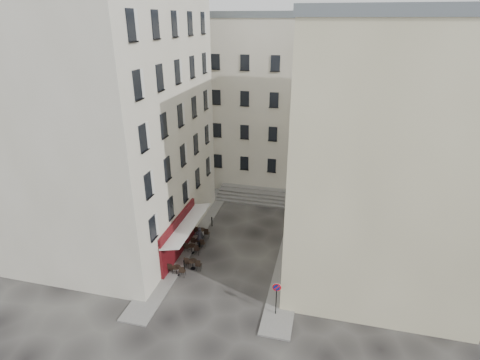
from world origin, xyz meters
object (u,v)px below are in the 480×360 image
(no_parking_sign, at_px, (276,293))
(bistro_table_a, at_px, (177,270))
(bistro_table_b, at_px, (193,263))
(pedestrian, at_px, (200,237))

(no_parking_sign, xyz_separation_m, bistro_table_a, (-7.90, 2.36, -1.30))
(bistro_table_a, xyz_separation_m, bistro_table_b, (0.92, 1.02, 0.01))
(pedestrian, bearing_deg, bistro_table_b, 80.98)
(no_parking_sign, xyz_separation_m, bistro_table_b, (-6.98, 3.37, -1.30))
(no_parking_sign, distance_m, pedestrian, 9.91)
(no_parking_sign, bearing_deg, pedestrian, 131.63)
(no_parking_sign, distance_m, bistro_table_a, 8.35)
(no_parking_sign, xyz_separation_m, pedestrian, (-7.50, 6.42, -0.83))
(bistro_table_b, bearing_deg, pedestrian, 99.63)
(bistro_table_a, bearing_deg, bistro_table_b, 47.95)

